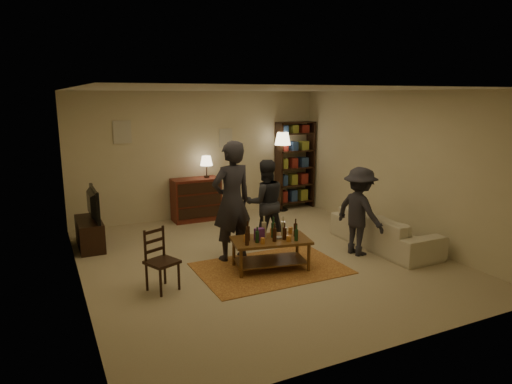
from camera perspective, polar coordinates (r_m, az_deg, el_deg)
floor at (r=7.53m, az=0.68°, el=-8.31°), size 6.00×6.00×0.00m
room_shell at (r=9.66m, az=-10.76°, el=7.06°), size 6.00×6.00×6.00m
rug at (r=7.12m, az=1.83°, el=-9.50°), size 2.20×1.50×0.01m
coffee_table at (r=6.98m, az=1.83°, el=-6.37°), size 1.26×0.85×0.82m
dining_chair at (r=6.39m, az=-11.97°, el=-8.04°), size 0.50×0.50×0.87m
tv_stand at (r=8.45m, az=-20.10°, el=-4.04°), size 0.40×1.00×1.06m
dresser at (r=9.74m, az=-7.45°, el=-0.77°), size 1.00×0.50×1.36m
bookshelf at (r=10.69m, az=4.86°, el=3.48°), size 0.90×0.34×2.02m
floor_lamp at (r=10.32m, az=3.35°, el=5.98°), size 0.36×0.36×1.80m
sofa at (r=8.30m, az=15.73°, el=-4.61°), size 0.81×2.08×0.61m
person_left at (r=7.24m, az=-3.04°, el=-1.17°), size 0.77×0.57×1.93m
person_right at (r=8.03m, az=1.14°, el=-1.31°), size 0.84×0.71×1.52m
person_by_sofa at (r=7.72m, az=12.81°, el=-2.37°), size 0.68×1.02×1.47m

